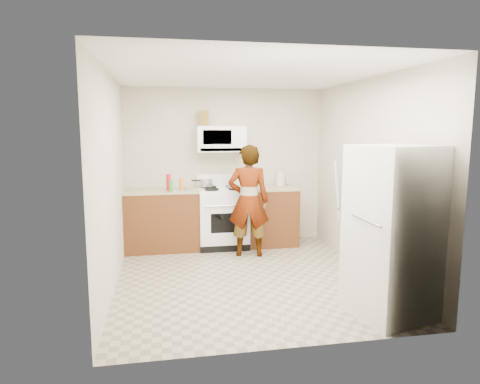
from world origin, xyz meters
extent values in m
plane|color=gray|center=(0.00, 0.00, 0.00)|extent=(3.60, 3.60, 0.00)
cube|color=beige|center=(0.00, 1.79, 1.25)|extent=(3.20, 0.02, 2.50)
cube|color=beige|center=(1.59, 0.00, 1.25)|extent=(0.02, 3.60, 2.50)
cube|color=#5C2B15|center=(-1.04, 1.49, 0.45)|extent=(1.12, 0.62, 0.90)
cube|color=tan|center=(-1.04, 1.49, 0.92)|extent=(1.14, 0.64, 0.03)
cube|color=#5C2B15|center=(0.68, 1.49, 0.45)|extent=(0.80, 0.62, 0.90)
cube|color=tan|center=(0.68, 1.49, 0.92)|extent=(0.82, 0.64, 0.03)
cube|color=white|center=(-0.10, 1.48, 0.45)|extent=(0.76, 0.65, 0.90)
cube|color=white|center=(-0.10, 1.48, 0.92)|extent=(0.76, 0.62, 0.03)
cube|color=white|center=(-0.10, 1.76, 1.03)|extent=(0.76, 0.08, 0.20)
cube|color=white|center=(-0.10, 1.61, 1.70)|extent=(0.76, 0.38, 0.40)
imported|color=tan|center=(0.21, 0.93, 0.82)|extent=(0.66, 0.50, 1.63)
cube|color=silver|center=(1.17, -1.34, 0.85)|extent=(0.84, 0.84, 1.70)
cylinder|color=silver|center=(0.90, 1.69, 1.03)|extent=(0.16, 0.16, 0.19)
cube|color=brown|center=(-0.36, 1.66, 2.02)|extent=(0.15, 0.15, 0.24)
cylinder|color=silver|center=(-0.34, 1.62, 1.01)|extent=(0.27, 0.27, 0.12)
cube|color=white|center=(0.11, 1.38, 0.96)|extent=(0.28, 0.22, 0.05)
cylinder|color=red|center=(-0.93, 1.41, 1.06)|extent=(0.07, 0.07, 0.24)
cylinder|color=orange|center=(-0.74, 1.44, 1.03)|extent=(0.07, 0.07, 0.18)
cylinder|color=#1C9A22|center=(-0.90, 1.24, 1.02)|extent=(0.06, 0.06, 0.17)
cylinder|color=silver|center=(-0.67, 1.45, 0.94)|extent=(0.26, 0.26, 0.01)
cylinder|color=white|center=(1.58, 0.88, 0.70)|extent=(0.26, 0.20, 1.38)
camera|label=1|loc=(-1.03, -5.08, 1.85)|focal=32.00mm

